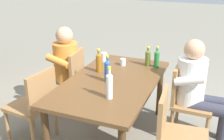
{
  "coord_description": "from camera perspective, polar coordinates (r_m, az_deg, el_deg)",
  "views": [
    {
      "loc": [
        -2.56,
        -1.03,
        1.94
      ],
      "look_at": [
        0.0,
        0.0,
        0.85
      ],
      "focal_mm": 44.37,
      "sensor_mm": 36.0,
      "label": 1
    }
  ],
  "objects": [
    {
      "name": "ground_plane",
      "position": [
        3.37,
        -0.0,
        -13.61
      ],
      "size": [
        24.0,
        24.0,
        0.0
      ],
      "primitive_type": "plane",
      "color": "gray"
    },
    {
      "name": "dining_table",
      "position": [
        3.04,
        -0.0,
        -3.64
      ],
      "size": [
        1.62,
        0.93,
        0.73
      ],
      "color": "brown",
      "rests_on": "ground_plane"
    },
    {
      "name": "chair_far_right",
      "position": [
        3.73,
        -8.79,
        -1.64
      ],
      "size": [
        0.48,
        0.48,
        0.87
      ],
      "color": "#A37547",
      "rests_on": "ground_plane"
    },
    {
      "name": "chair_near_right",
      "position": [
        3.27,
        15.03,
        -5.59
      ],
      "size": [
        0.44,
        0.44,
        0.87
      ],
      "color": "#A37547",
      "rests_on": "ground_plane"
    },
    {
      "name": "chair_near_left",
      "position": [
        2.64,
        12.78,
        -12.43
      ],
      "size": [
        0.47,
        0.47,
        0.87
      ],
      "color": "#A37547",
      "rests_on": "ground_plane"
    },
    {
      "name": "chair_far_left",
      "position": [
        3.18,
        -15.59,
        -6.5
      ],
      "size": [
        0.49,
        0.49,
        0.87
      ],
      "color": "#A37547",
      "rests_on": "ground_plane"
    },
    {
      "name": "person_in_white_shirt",
      "position": [
        3.71,
        -10.44,
        0.94
      ],
      "size": [
        0.47,
        0.62,
        1.18
      ],
      "color": "orange",
      "rests_on": "ground_plane"
    },
    {
      "name": "person_in_plaid_shirt",
      "position": [
        3.19,
        17.25,
        -3.2
      ],
      "size": [
        0.47,
        0.62,
        1.18
      ],
      "color": "white",
      "rests_on": "ground_plane"
    },
    {
      "name": "bottle_olive",
      "position": [
        3.42,
        7.39,
        2.58
      ],
      "size": [
        0.06,
        0.06,
        0.25
      ],
      "color": "#566623",
      "rests_on": "dining_table"
    },
    {
      "name": "bottle_blue",
      "position": [
        2.93,
        -0.96,
        -0.04
      ],
      "size": [
        0.06,
        0.06,
        0.3
      ],
      "color": "#2D56A3",
      "rests_on": "dining_table"
    },
    {
      "name": "bottle_green",
      "position": [
        3.39,
        9.21,
        2.4
      ],
      "size": [
        0.06,
        0.06,
        0.26
      ],
      "color": "#287A38",
      "rests_on": "dining_table"
    },
    {
      "name": "bottle_amber",
      "position": [
        3.2,
        -2.75,
        1.64
      ],
      "size": [
        0.06,
        0.06,
        0.28
      ],
      "color": "#996019",
      "rests_on": "dining_table"
    },
    {
      "name": "bottle_clear",
      "position": [
        2.57,
        -0.56,
        -3.09
      ],
      "size": [
        0.06,
        0.06,
        0.32
      ],
      "color": "white",
      "rests_on": "dining_table"
    },
    {
      "name": "cup_glass",
      "position": [
        3.43,
        2.26,
        1.67
      ],
      "size": [
        0.07,
        0.07,
        0.09
      ],
      "primitive_type": "cylinder",
      "color": "silver",
      "rests_on": "dining_table"
    },
    {
      "name": "cup_white",
      "position": [
        3.57,
        -1.65,
        2.7
      ],
      "size": [
        0.08,
        0.08,
        0.11
      ],
      "primitive_type": "cylinder",
      "color": "white",
      "rests_on": "dining_table"
    }
  ]
}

